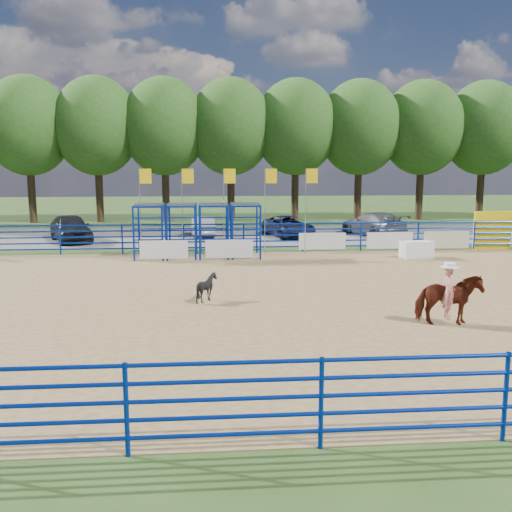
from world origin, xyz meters
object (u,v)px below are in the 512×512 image
Objects in this scene: horse_and_rider at (448,295)px; car_d at (373,224)px; announcer_table at (416,249)px; calf at (207,287)px; car_c at (288,226)px; car_b at (202,226)px; car_a at (71,228)px.

horse_and_rider is 0.50× the size of car_d.
horse_and_rider is at bearing -106.19° from announcer_table.
announcer_table is at bearing 67.69° from car_d.
car_c is (4.94, 16.23, 0.16)m from calf.
car_b is at bearing 109.06° from horse_and_rider.
car_a is (-7.84, 15.13, 0.31)m from calf.
car_c is at bearing -28.28° from calf.
horse_and_rider reaches higher than car_d.
car_a reaches higher than car_c.
car_b is 5.29m from car_c.
announcer_table is 9.75m from car_c.
horse_and_rider reaches higher than car_a.
car_c is 5.35m from car_d.
car_b is at bearing -22.03° from car_d.
car_a is at bearing 128.08° from horse_and_rider.
car_a is 12.83m from car_c.
car_c is 0.91× the size of car_d.
car_b reaches higher than announcer_table.
car_d reaches higher than calf.
car_d is at bearing -19.28° from car_a.
car_a is (-17.74, 7.29, 0.38)m from announcer_table.
announcer_table is at bearing -62.99° from calf.
horse_and_rider is (-3.25, -11.20, 0.47)m from announcer_table.
car_a is at bearing 170.47° from car_c.
car_d is at bearing -43.50° from calf.
car_a is at bearing -15.80° from car_d.
announcer_table is 0.40× the size of car_b.
horse_and_rider is at bearing -75.12° from car_a.
horse_and_rider is 0.55× the size of car_c.
car_b is (7.52, 1.67, -0.17)m from car_a.
car_b is at bearing 138.76° from announcer_table.
horse_and_rider is 0.54× the size of car_a.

